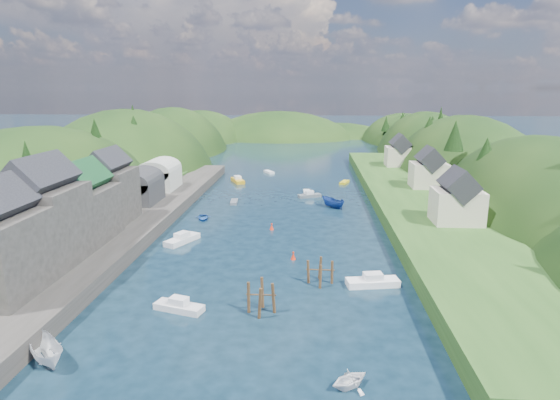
# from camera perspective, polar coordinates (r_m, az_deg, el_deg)

# --- Properties ---
(ground) EXTENTS (600.00, 600.00, 0.00)m
(ground) POSITION_cam_1_polar(r_m,az_deg,el_deg) (100.15, 0.84, 0.70)
(ground) COLOR black
(ground) RESTS_ON ground
(hillside_left) EXTENTS (44.00, 245.56, 52.00)m
(hillside_left) POSITION_cam_1_polar(r_m,az_deg,el_deg) (135.77, -17.91, -0.03)
(hillside_left) COLOR black
(hillside_left) RESTS_ON ground
(hillside_right) EXTENTS (36.00, 245.56, 48.00)m
(hillside_right) POSITION_cam_1_polar(r_m,az_deg,el_deg) (132.23, 21.31, -0.38)
(hillside_right) COLOR black
(hillside_right) RESTS_ON ground
(far_hills) EXTENTS (103.00, 68.00, 44.00)m
(far_hills) POSITION_cam_1_polar(r_m,az_deg,el_deg) (224.02, 2.82, 5.00)
(far_hills) COLOR black
(far_hills) RESTS_ON ground
(hill_trees) EXTENTS (90.98, 148.32, 12.76)m
(hill_trees) POSITION_cam_1_polar(r_m,az_deg,el_deg) (111.45, 1.25, 7.77)
(hill_trees) COLOR black
(hill_trees) RESTS_ON ground
(quay_left) EXTENTS (12.00, 110.00, 2.00)m
(quay_left) POSITION_cam_1_polar(r_m,az_deg,el_deg) (76.51, -18.69, -3.30)
(quay_left) COLOR #2D2B28
(quay_left) RESTS_ON ground
(terrace_left_grass) EXTENTS (12.00, 110.00, 2.50)m
(terrace_left_grass) POSITION_cam_1_polar(r_m,az_deg,el_deg) (79.37, -23.39, -2.93)
(terrace_left_grass) COLOR #234719
(terrace_left_grass) RESTS_ON ground
(quayside_buildings) EXTENTS (8.00, 35.84, 12.90)m
(quayside_buildings) POSITION_cam_1_polar(r_m,az_deg,el_deg) (64.04, -25.33, -1.45)
(quayside_buildings) COLOR #2D2B28
(quayside_buildings) RESTS_ON quay_left
(boat_sheds) EXTENTS (7.00, 21.00, 7.50)m
(boat_sheds) POSITION_cam_1_polar(r_m,az_deg,el_deg) (93.48, -15.66, 2.58)
(boat_sheds) COLOR #2D2D30
(boat_sheds) RESTS_ON quay_left
(terrace_right) EXTENTS (16.00, 120.00, 2.40)m
(terrace_right) POSITION_cam_1_polar(r_m,az_deg,el_deg) (92.19, 16.22, -0.20)
(terrace_right) COLOR #234719
(terrace_right) RESTS_ON ground
(right_bank_cottages) EXTENTS (9.00, 59.24, 8.41)m
(right_bank_cottages) POSITION_cam_1_polar(r_m,az_deg,el_deg) (99.92, 17.08, 3.49)
(right_bank_cottages) COLOR beige
(right_bank_cottages) RESTS_ON terrace_right
(piling_cluster_near) EXTENTS (3.03, 2.85, 3.86)m
(piling_cluster_near) POSITION_cam_1_polar(r_m,az_deg,el_deg) (48.14, -2.32, -12.12)
(piling_cluster_near) COLOR #382314
(piling_cluster_near) RESTS_ON ground
(piling_cluster_far) EXTENTS (3.30, 3.07, 3.34)m
(piling_cluster_far) POSITION_cam_1_polar(r_m,az_deg,el_deg) (55.17, 4.91, -8.99)
(piling_cluster_far) COLOR #382314
(piling_cluster_far) RESTS_ON ground
(channel_buoy_near) EXTENTS (0.70, 0.70, 1.10)m
(channel_buoy_near) POSITION_cam_1_polar(r_m,az_deg,el_deg) (62.41, 1.63, -6.84)
(channel_buoy_near) COLOR red
(channel_buoy_near) RESTS_ON ground
(channel_buoy_far) EXTENTS (0.70, 0.70, 1.10)m
(channel_buoy_far) POSITION_cam_1_polar(r_m,az_deg,el_deg) (75.12, -1.02, -3.29)
(channel_buoy_far) COLOR red
(channel_buoy_far) RESTS_ON ground
(moored_boats) EXTENTS (34.71, 95.70, 2.15)m
(moored_boats) POSITION_cam_1_polar(r_m,az_deg,el_deg) (70.60, -2.91, -4.29)
(moored_boats) COLOR white
(moored_boats) RESTS_ON ground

